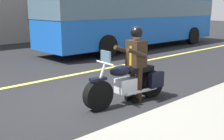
% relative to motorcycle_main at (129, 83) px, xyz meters
% --- Properties ---
extents(ground_plane, '(80.00, 80.00, 0.00)m').
position_rel_motorcycle_main_xyz_m(ground_plane, '(0.30, -1.07, -0.45)').
color(ground_plane, black).
extents(lane_center_stripe, '(60.00, 0.16, 0.01)m').
position_rel_motorcycle_main_xyz_m(lane_center_stripe, '(0.30, -3.07, -0.45)').
color(lane_center_stripe, '#E5DB4C').
rests_on(lane_center_stripe, ground_plane).
extents(motorcycle_main, '(2.22, 0.74, 1.26)m').
position_rel_motorcycle_main_xyz_m(motorcycle_main, '(0.00, 0.00, 0.00)').
color(motorcycle_main, black).
rests_on(motorcycle_main, ground_plane).
extents(rider_main, '(0.66, 0.60, 1.74)m').
position_rel_motorcycle_main_xyz_m(rider_main, '(-0.19, 0.02, 0.58)').
color(rider_main, black).
rests_on(rider_main, ground_plane).
extents(bus_near, '(11.05, 2.70, 3.30)m').
position_rel_motorcycle_main_xyz_m(bus_near, '(-6.71, -5.85, 1.42)').
color(bus_near, blue).
rests_on(bus_near, ground_plane).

